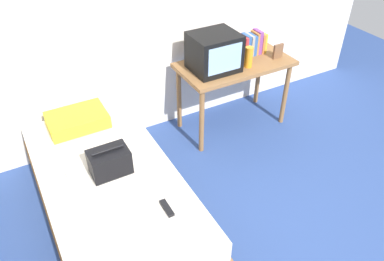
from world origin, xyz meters
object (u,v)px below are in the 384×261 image
at_px(book_row, 252,44).
at_px(remote_silver, 68,171).
at_px(magazine, 112,215).
at_px(tv, 214,52).
at_px(pillow, 77,120).
at_px(picture_frame, 278,51).
at_px(bed, 113,198).
at_px(desk, 234,71).
at_px(water_bottle, 249,57).
at_px(handbag, 110,162).
at_px(remote_dark, 167,208).

distance_m(book_row, remote_silver, 2.22).
bearing_deg(book_row, magazine, -149.65).
distance_m(tv, pillow, 1.40).
height_order(tv, picture_frame, tv).
distance_m(bed, desk, 1.78).
distance_m(picture_frame, pillow, 2.07).
bearing_deg(water_bottle, magazine, -152.29).
xyz_separation_m(bed, handbag, (0.03, 0.03, 0.36)).
bearing_deg(remote_dark, book_row, 38.50).
relative_size(picture_frame, remote_silver, 1.05).
relative_size(tv, remote_dark, 2.82).
xyz_separation_m(tv, magazine, (-1.43, -1.04, -0.44)).
bearing_deg(pillow, desk, -2.62).
bearing_deg(bed, pillow, 91.75).
bearing_deg(desk, magazine, -148.08).
distance_m(water_bottle, handbag, 1.71).
height_order(water_bottle, remote_dark, water_bottle).
distance_m(magazine, remote_dark, 0.37).
xyz_separation_m(book_row, remote_silver, (-2.11, -0.58, -0.36)).
relative_size(bed, picture_frame, 13.25).
height_order(desk, pillow, desk).
height_order(water_bottle, magazine, water_bottle).
relative_size(water_bottle, picture_frame, 1.37).
distance_m(book_row, magazine, 2.30).
xyz_separation_m(desk, pillow, (-1.62, 0.07, -0.10)).
bearing_deg(picture_frame, water_bottle, -178.65).
distance_m(desk, remote_dark, 1.80).
bearing_deg(handbag, pillow, 94.50).
xyz_separation_m(book_row, handbag, (-1.82, -0.73, -0.27)).
height_order(pillow, remote_silver, pillow).
bearing_deg(book_row, bed, -157.61).
height_order(handbag, remote_dark, handbag).
relative_size(bed, water_bottle, 9.71).
bearing_deg(book_row, pillow, -179.56).
distance_m(desk, remote_silver, 1.92).
relative_size(desk, remote_silver, 8.06).
relative_size(desk, handbag, 3.87).
bearing_deg(magazine, bed, 74.79).
relative_size(bed, tv, 4.55).
relative_size(desk, magazine, 4.00).
relative_size(handbag, magazine, 1.03).
height_order(handbag, remote_silver, handbag).
distance_m(tv, handbag, 1.48).
bearing_deg(book_row, water_bottle, -131.99).
xyz_separation_m(picture_frame, remote_dark, (-1.78, -1.06, -0.32)).
bearing_deg(book_row, tv, -168.59).
xyz_separation_m(bed, tv, (1.33, 0.66, 0.69)).
height_order(bed, remote_dark, remote_dark).
bearing_deg(handbag, book_row, 21.93).
xyz_separation_m(handbag, magazine, (-0.14, -0.41, -0.10)).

